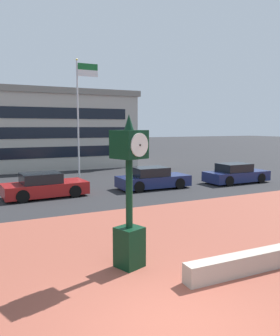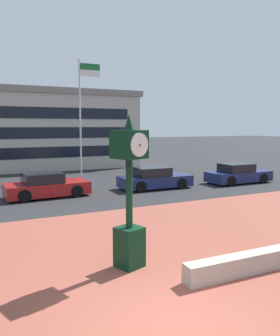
{
  "view_description": "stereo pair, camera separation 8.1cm",
  "coord_description": "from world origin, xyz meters",
  "px_view_note": "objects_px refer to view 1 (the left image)",
  "views": [
    {
      "loc": [
        -3.18,
        -4.94,
        3.66
      ],
      "look_at": [
        0.59,
        2.68,
        2.62
      ],
      "focal_mm": 36.11,
      "sensor_mm": 36.0,
      "label": 1
    },
    {
      "loc": [
        -3.11,
        -4.97,
        3.66
      ],
      "look_at": [
        0.59,
        2.68,
        2.62
      ],
      "focal_mm": 36.11,
      "sensor_mm": 36.0,
      "label": 2
    }
  ],
  "objects_px": {
    "street_clock": "(129,196)",
    "car_street_far": "(236,174)",
    "car_street_near": "(153,179)",
    "car_street_mid": "(44,186)",
    "flagpole_primary": "(80,109)"
  },
  "relations": [
    {
      "from": "street_clock",
      "to": "car_street_far",
      "type": "distance_m",
      "value": 15.01
    },
    {
      "from": "street_clock",
      "to": "car_street_mid",
      "type": "relative_size",
      "value": 0.91
    },
    {
      "from": "street_clock",
      "to": "flagpole_primary",
      "type": "xyz_separation_m",
      "value": [
        3.48,
        16.08,
        3.04
      ]
    },
    {
      "from": "street_clock",
      "to": "flagpole_primary",
      "type": "relative_size",
      "value": 0.47
    },
    {
      "from": "car_street_near",
      "to": "flagpole_primary",
      "type": "height_order",
      "value": "flagpole_primary"
    },
    {
      "from": "street_clock",
      "to": "car_street_far",
      "type": "bearing_deg",
      "value": 18.08
    },
    {
      "from": "car_street_near",
      "to": "flagpole_primary",
      "type": "xyz_separation_m",
      "value": [
        -2.49,
        6.34,
        4.38
      ]
    },
    {
      "from": "car_street_far",
      "to": "flagpole_primary",
      "type": "relative_size",
      "value": 0.51
    },
    {
      "from": "flagpole_primary",
      "to": "car_street_mid",
      "type": "bearing_deg",
      "value": -122.15
    },
    {
      "from": "car_street_mid",
      "to": "car_street_far",
      "type": "xyz_separation_m",
      "value": [
        12.16,
        -0.94,
        -0.0
      ]
    },
    {
      "from": "car_street_near",
      "to": "car_street_mid",
      "type": "bearing_deg",
      "value": -91.96
    },
    {
      "from": "street_clock",
      "to": "car_street_near",
      "type": "bearing_deg",
      "value": 39.02
    },
    {
      "from": "street_clock",
      "to": "car_street_far",
      "type": "relative_size",
      "value": 0.92
    },
    {
      "from": "car_street_far",
      "to": "car_street_near",
      "type": "bearing_deg",
      "value": -95.87
    },
    {
      "from": "car_street_mid",
      "to": "flagpole_primary",
      "type": "xyz_separation_m",
      "value": [
        3.78,
        6.02,
        4.38
      ]
    }
  ]
}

